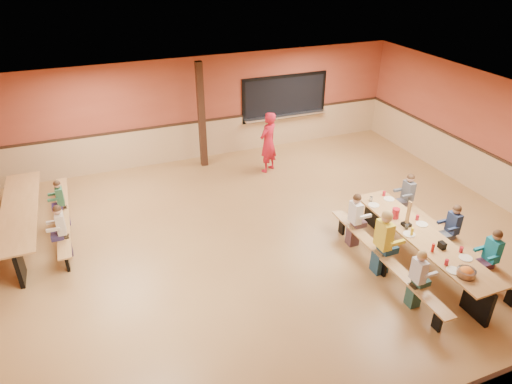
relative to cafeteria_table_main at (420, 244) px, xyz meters
name	(u,v)px	position (x,y,z in m)	size (l,w,h in m)	color
ground	(269,245)	(-2.51, 1.73, -0.53)	(12.00, 12.00, 0.00)	olive
room_envelope	(270,218)	(-2.51, 1.73, 0.16)	(12.04, 10.04, 3.02)	#97412C
kitchen_pass_through	(285,99)	(0.09, 6.69, 0.96)	(2.78, 0.28, 1.38)	black
structural_post	(202,116)	(-2.71, 6.13, 0.97)	(0.18, 0.18, 3.00)	black
cafeteria_table_main	(420,244)	(0.00, 0.00, 0.00)	(1.91, 3.70, 0.74)	#AD7C44
cafeteria_table_second	(22,217)	(-7.41, 3.98, 0.00)	(1.91, 3.70, 0.74)	#AD7C44
seated_child_white_left	(417,279)	(-0.83, -0.91, 0.06)	(0.35, 0.29, 1.17)	silver
seated_adult_yellow	(383,243)	(-0.83, 0.12, 0.16)	(0.45, 0.37, 1.37)	gold
seated_child_grey_left	(354,220)	(-0.83, 1.11, 0.08)	(0.37, 0.30, 1.21)	white
seated_child_teal_right	(490,258)	(0.82, -0.94, 0.08)	(0.37, 0.30, 1.20)	teal
seated_child_navy_right	(452,231)	(0.82, 0.06, 0.06)	(0.35, 0.29, 1.18)	navy
seated_child_char_right	(407,198)	(0.82, 1.50, 0.07)	(0.36, 0.30, 1.19)	#50545B
seated_child_green_sec	(62,203)	(-6.58, 4.22, 0.04)	(0.33, 0.27, 1.12)	#2F6543
seated_child_tan_sec	(62,231)	(-6.58, 2.96, 0.06)	(0.35, 0.29, 1.18)	#C0B49B
standing_woman	(268,142)	(-1.12, 5.11, 0.34)	(0.63, 0.41, 1.73)	#B51426
punch_pitcher	(396,213)	(-0.12, 0.71, 0.32)	(0.16, 0.16, 0.22)	#AE1724
chip_bowl	(466,272)	(-0.13, -1.28, 0.29)	(0.32, 0.32, 0.15)	orange
napkin_dispenser	(442,245)	(0.04, -0.49, 0.28)	(0.10, 0.14, 0.13)	black
condiment_mustard	(412,231)	(-0.21, 0.07, 0.30)	(0.06, 0.06, 0.17)	yellow
condiment_ketchup	(433,248)	(-0.19, -0.51, 0.30)	(0.06, 0.06, 0.17)	#B2140F
table_paddle	(407,220)	(-0.09, 0.38, 0.35)	(0.16, 0.16, 0.56)	black
place_settings	(423,232)	(0.00, 0.00, 0.27)	(0.65, 3.30, 0.11)	beige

